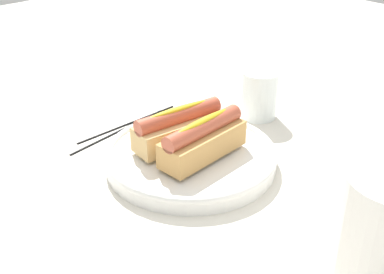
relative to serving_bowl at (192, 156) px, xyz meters
name	(u,v)px	position (x,y,z in m)	size (l,w,h in m)	color
ground_plane	(194,166)	(0.00, 0.01, -0.02)	(2.40, 2.40, 0.00)	silver
serving_bowl	(192,156)	(0.00, 0.00, 0.00)	(0.27, 0.27, 0.03)	white
hotdog_front	(181,126)	(0.00, -0.03, 0.04)	(0.15, 0.07, 0.06)	#DBB270
hotdog_back	(204,139)	(0.00, 0.03, 0.04)	(0.15, 0.06, 0.06)	tan
water_glass	(259,97)	(-0.21, -0.04, 0.02)	(0.07, 0.07, 0.09)	white
chopstick_near	(119,130)	(0.02, -0.17, -0.01)	(0.01, 0.01, 0.22)	black
chopstick_far	(128,123)	(-0.01, -0.18, -0.01)	(0.01, 0.01, 0.22)	black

